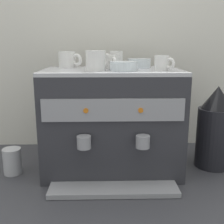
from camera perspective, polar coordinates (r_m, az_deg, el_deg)
ground_plane at (r=1.37m, az=0.00°, el=-11.31°), size 4.00×4.00×0.00m
tiled_backsplash_wall at (r=1.59m, az=-0.35°, el=12.90°), size 2.80×0.03×1.12m
espresso_machine at (r=1.29m, az=0.01°, el=-1.88°), size 0.61×0.47×0.47m
ceramic_cup_0 at (r=1.28m, az=0.06°, el=10.29°), size 0.08×0.11×0.06m
ceramic_cup_1 at (r=1.21m, az=10.33°, el=9.92°), size 0.08×0.08×0.06m
ceramic_cup_2 at (r=1.18m, az=-3.25°, el=10.53°), size 0.10×0.11×0.08m
ceramic_cup_3 at (r=1.36m, az=0.67°, el=10.82°), size 0.11×0.06×0.08m
ceramic_cup_4 at (r=1.35m, az=-9.05°, el=10.61°), size 0.12×0.09×0.08m
ceramic_bowl_0 at (r=1.17m, az=2.37°, el=9.37°), size 0.12×0.12×0.04m
ceramic_bowl_1 at (r=1.34m, az=5.60°, el=9.91°), size 0.11×0.11×0.04m
coffee_grinder at (r=1.41m, az=20.44°, el=-3.31°), size 0.17×0.17×0.39m
milk_pitcher at (r=1.37m, az=-19.82°, el=-9.48°), size 0.08×0.08×0.12m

